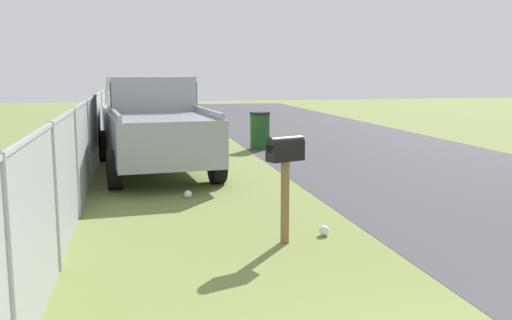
{
  "coord_description": "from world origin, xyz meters",
  "views": [
    {
      "loc": [
        -2.56,
        2.34,
        2.21
      ],
      "look_at": [
        3.3,
        1.09,
        1.27
      ],
      "focal_mm": 39.72,
      "sensor_mm": 36.0,
      "label": 1
    }
  ],
  "objects": [
    {
      "name": "litter_bag_midfield_a",
      "position": [
        4.51,
        -0.12,
        0.07
      ],
      "size": [
        0.14,
        0.14,
        0.14
      ],
      "primitive_type": "sphere",
      "color": "silver",
      "rests_on": "ground"
    },
    {
      "name": "pickup_truck",
      "position": [
        10.36,
        1.95,
        1.11
      ],
      "size": [
        5.66,
        2.64,
        2.09
      ],
      "rotation": [
        0.0,
        0.0,
        0.09
      ],
      "color": "#93999E",
      "rests_on": "ground"
    },
    {
      "name": "litter_bag_by_mailbox",
      "position": [
        7.2,
        1.47,
        0.07
      ],
      "size": [
        0.14,
        0.14,
        0.14
      ],
      "primitive_type": "sphere",
      "color": "silver",
      "rests_on": "ground"
    },
    {
      "name": "mailbox",
      "position": [
        4.32,
        0.49,
        1.12
      ],
      "size": [
        0.36,
        0.52,
        1.4
      ],
      "rotation": [
        0.0,
        0.0,
        0.37
      ],
      "color": "brown",
      "rests_on": "ground"
    },
    {
      "name": "trash_bin",
      "position": [
        13.17,
        -1.15,
        0.54
      ],
      "size": [
        0.59,
        0.59,
        1.07
      ],
      "color": "#1E4C1E",
      "rests_on": "ground"
    },
    {
      "name": "fence_section",
      "position": [
        7.42,
        3.23,
        0.91
      ],
      "size": [
        16.8,
        0.07,
        1.68
      ],
      "color": "#9EA3A8",
      "rests_on": "ground"
    }
  ]
}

